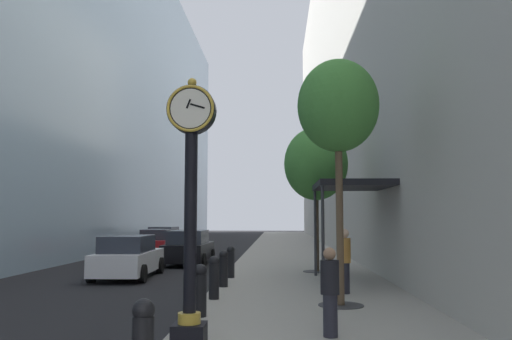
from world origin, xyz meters
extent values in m
plane|color=black|center=(0.00, 27.00, 0.00)|extent=(110.00, 110.00, 0.00)
cube|color=#9E998E|center=(2.85, 30.00, 0.07)|extent=(5.70, 80.00, 0.14)
cube|color=#849EB2|center=(-12.75, 30.00, 12.41)|extent=(9.00, 80.00, 24.83)
cube|color=#B7B2A8|center=(10.20, 30.00, 13.30)|extent=(9.00, 80.00, 26.60)
cube|color=black|center=(0.52, 5.62, 0.32)|extent=(0.55, 0.55, 0.35)
cylinder|color=gold|center=(0.52, 5.62, 0.58)|extent=(0.39, 0.38, 0.18)
cylinder|color=black|center=(0.52, 5.62, 2.19)|extent=(0.22, 0.22, 3.04)
cylinder|color=black|center=(0.52, 5.62, 4.13)|extent=(0.84, 0.28, 0.84)
torus|color=gold|center=(0.52, 5.47, 4.13)|extent=(0.82, 0.05, 0.82)
cylinder|color=silver|center=(0.52, 5.47, 4.13)|extent=(0.69, 0.01, 0.69)
cylinder|color=silver|center=(0.52, 5.77, 4.13)|extent=(0.69, 0.01, 0.69)
sphere|color=gold|center=(0.52, 5.62, 4.63)|extent=(0.16, 0.16, 0.16)
cube|color=black|center=(0.49, 5.47, 4.21)|extent=(0.09, 0.01, 0.17)
cube|color=black|center=(0.65, 5.47, 4.17)|extent=(0.26, 0.01, 0.10)
sphere|color=black|center=(0.34, 3.37, 1.11)|extent=(0.29, 0.29, 0.29)
cylinder|color=black|center=(0.34, 8.03, 0.59)|extent=(0.27, 0.27, 0.90)
sphere|color=black|center=(0.34, 8.03, 1.11)|extent=(0.29, 0.29, 0.29)
cylinder|color=black|center=(0.34, 10.37, 0.59)|extent=(0.27, 0.27, 0.90)
sphere|color=black|center=(0.34, 10.37, 1.11)|extent=(0.29, 0.29, 0.29)
cylinder|color=black|center=(0.34, 12.70, 0.59)|extent=(0.27, 0.27, 0.90)
sphere|color=black|center=(0.34, 12.70, 1.11)|extent=(0.29, 0.29, 0.29)
cylinder|color=black|center=(0.34, 15.03, 0.59)|extent=(0.27, 0.27, 0.90)
sphere|color=black|center=(0.34, 15.03, 1.11)|extent=(0.29, 0.29, 0.29)
cylinder|color=#333335|center=(3.53, 9.53, 0.15)|extent=(1.10, 1.10, 0.02)
cylinder|color=brown|center=(3.53, 9.53, 2.22)|extent=(0.18, 0.18, 4.15)
ellipsoid|color=#428438|center=(3.53, 9.53, 5.05)|extent=(2.03, 2.03, 2.33)
cylinder|color=#333335|center=(3.53, 17.16, 0.15)|extent=(1.10, 1.10, 0.02)
cylinder|color=#4C3D2D|center=(3.53, 17.16, 1.79)|extent=(0.18, 0.18, 3.30)
ellipsoid|color=#428438|center=(3.53, 17.16, 4.39)|extent=(2.53, 2.53, 2.91)
cylinder|color=#23232D|center=(3.89, 11.47, 0.57)|extent=(0.36, 0.36, 0.85)
cylinder|color=#B77A33|center=(3.89, 11.47, 1.34)|extent=(0.48, 0.48, 0.69)
sphere|color=beige|center=(3.89, 11.47, 1.81)|extent=(0.26, 0.26, 0.26)
cylinder|color=#23232D|center=(2.95, 6.29, 0.51)|extent=(0.37, 0.37, 0.75)
cylinder|color=black|center=(2.95, 6.29, 1.19)|extent=(0.48, 0.48, 0.61)
sphere|color=#9E7556|center=(2.95, 6.29, 1.61)|extent=(0.23, 0.23, 0.23)
cube|color=black|center=(4.50, 14.22, 3.34)|extent=(2.40, 3.60, 0.20)
cylinder|color=#333338|center=(3.38, 12.62, 1.74)|extent=(0.10, 0.10, 3.20)
cylinder|color=#333338|center=(3.38, 15.82, 1.74)|extent=(0.10, 0.10, 3.20)
cube|color=#AD191E|center=(-4.98, 26.77, 0.59)|extent=(1.90, 4.29, 0.75)
cube|color=#282D38|center=(-4.99, 26.56, 1.25)|extent=(1.62, 2.42, 0.61)
cylinder|color=black|center=(-5.80, 28.24, 0.32)|extent=(0.24, 0.65, 0.64)
cylinder|color=black|center=(-4.05, 28.18, 0.32)|extent=(0.24, 0.65, 0.64)
cylinder|color=black|center=(-5.91, 25.36, 0.32)|extent=(0.24, 0.65, 0.64)
cylinder|color=black|center=(-4.16, 25.30, 0.32)|extent=(0.24, 0.65, 0.64)
cube|color=silver|center=(-3.61, 16.03, 0.60)|extent=(1.92, 4.53, 0.76)
cube|color=#282D38|center=(-3.60, 15.81, 1.27)|extent=(1.64, 2.56, 0.62)
cylinder|color=black|center=(-4.55, 17.53, 0.32)|extent=(0.24, 0.65, 0.64)
cylinder|color=black|center=(-2.77, 17.58, 0.32)|extent=(0.24, 0.65, 0.64)
cylinder|color=black|center=(-4.45, 14.48, 0.32)|extent=(0.24, 0.65, 0.64)
cylinder|color=black|center=(-2.67, 14.54, 0.32)|extent=(0.24, 0.65, 0.64)
cube|color=#B7BABF|center=(-5.97, 32.49, 0.60)|extent=(1.98, 4.14, 0.76)
cube|color=#282D38|center=(-5.98, 32.29, 1.27)|extent=(1.70, 2.34, 0.62)
cylinder|color=black|center=(-6.83, 33.91, 0.32)|extent=(0.24, 0.65, 0.64)
cylinder|color=black|center=(-5.00, 33.84, 0.32)|extent=(0.24, 0.65, 0.64)
cylinder|color=black|center=(-6.94, 31.14, 0.32)|extent=(0.24, 0.65, 0.64)
cylinder|color=black|center=(-5.10, 31.07, 0.32)|extent=(0.24, 0.65, 0.64)
cube|color=black|center=(-2.29, 21.46, 0.61)|extent=(1.88, 4.48, 0.79)
cube|color=#282D38|center=(-2.29, 21.24, 1.31)|extent=(1.64, 2.51, 0.65)
cylinder|color=black|center=(-3.21, 22.99, 0.32)|extent=(0.22, 0.64, 0.64)
cylinder|color=black|center=(-1.35, 22.98, 0.32)|extent=(0.22, 0.64, 0.64)
cylinder|color=black|center=(-3.22, 19.95, 0.32)|extent=(0.22, 0.64, 0.64)
cylinder|color=black|center=(-1.37, 19.94, 0.32)|extent=(0.22, 0.64, 0.64)
camera|label=1|loc=(2.03, -3.05, 2.28)|focal=35.62mm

